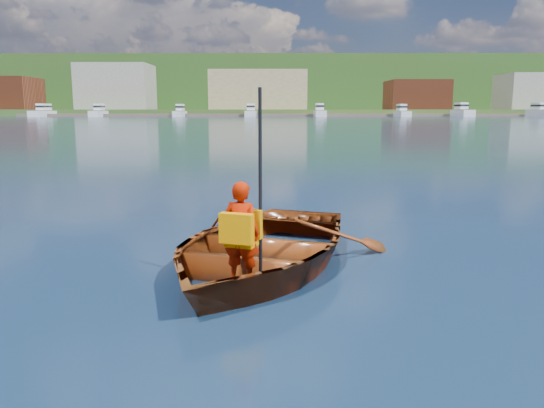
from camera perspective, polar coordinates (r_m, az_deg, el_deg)
The scene contains 8 objects.
ground at distance 6.46m, azimuth -1.02°, elevation -6.53°, with size 600.00×600.00×0.00m.
rowboat at distance 6.29m, azimuth -1.40°, elevation -4.65°, with size 3.83×4.50×0.79m.
child_paddler at distance 5.33m, azimuth -3.29°, elevation -2.96°, with size 0.45×0.42×1.96m.
shoreline at distance 242.94m, azimuth 0.25°, elevation 12.08°, with size 400.00×140.00×22.00m.
dock at distance 154.42m, azimuth 3.42°, elevation 9.52°, with size 159.97×13.05×0.80m.
waterfront_buildings at distance 171.47m, azimuth -2.40°, elevation 12.04°, with size 202.00×16.00×14.00m.
marina_yachts at distance 149.70m, azimuth 3.40°, elevation 9.86°, with size 141.79×11.78×4.13m.
hillside_trees at distance 246.64m, azimuth 11.24°, elevation 13.60°, with size 219.60×78.77×25.82m.
Camera 1 is at (0.15, -6.19, 1.85)m, focal length 35.00 mm.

